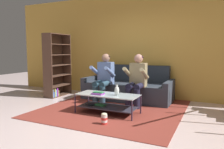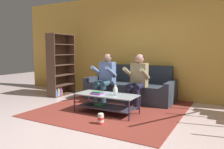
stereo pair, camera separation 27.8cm
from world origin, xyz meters
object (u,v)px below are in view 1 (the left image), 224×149
at_px(couch, 128,88).
at_px(person_seated_left, 104,76).
at_px(person_seated_right, 137,78).
at_px(book_stack, 98,93).
at_px(coffee_table, 107,101).
at_px(bookshelf, 56,68).
at_px(vase, 117,90).
at_px(popcorn_tub, 104,119).

bearing_deg(couch, person_seated_left, -128.22).
bearing_deg(person_seated_right, couch, 128.21).
bearing_deg(couch, book_stack, -92.74).
bearing_deg(person_seated_right, coffee_table, -111.63).
xyz_separation_m(person_seated_left, coffee_table, (0.53, -0.87, -0.40)).
bearing_deg(book_stack, bookshelf, 151.40).
height_order(book_stack, bookshelf, bookshelf).
bearing_deg(bookshelf, person_seated_right, -2.91).
bearing_deg(person_seated_right, book_stack, -117.88).
bearing_deg(person_seated_left, couch, 51.78).
relative_size(person_seated_left, bookshelf, 0.69).
bearing_deg(vase, couch, 102.43).
distance_m(bookshelf, popcorn_tub, 3.01).
bearing_deg(coffee_table, person_seated_right, 68.37).
bearing_deg(bookshelf, coffee_table, -24.81).
xyz_separation_m(couch, bookshelf, (-2.07, -0.43, 0.50)).
distance_m(person_seated_left, bookshelf, 1.64).
relative_size(couch, person_seated_right, 1.90).
height_order(couch, coffee_table, couch).
bearing_deg(person_seated_right, person_seated_left, 179.98).
bearing_deg(book_stack, couch, 87.26).
bearing_deg(popcorn_tub, coffee_table, 112.55).
relative_size(person_seated_right, book_stack, 5.08).
xyz_separation_m(person_seated_right, vase, (-0.12, -0.88, -0.16)).
distance_m(couch, vase, 1.48).
bearing_deg(popcorn_tub, vase, 93.71).
height_order(person_seated_left, book_stack, person_seated_left).
bearing_deg(book_stack, popcorn_tub, -52.06).
bearing_deg(book_stack, person_seated_right, 62.12).
relative_size(person_seated_right, vase, 5.86).
distance_m(person_seated_left, person_seated_right, 0.87).
distance_m(person_seated_right, book_stack, 1.12).
height_order(person_seated_left, popcorn_tub, person_seated_left).
bearing_deg(person_seated_left, popcorn_tub, -62.33).
bearing_deg(couch, bookshelf, -168.33).
relative_size(vase, book_stack, 0.87).
xyz_separation_m(couch, vase, (0.32, -1.43, 0.21)).
bearing_deg(popcorn_tub, book_stack, 127.94).
relative_size(vase, bookshelf, 0.12).
distance_m(coffee_table, bookshelf, 2.44).
bearing_deg(vase, bookshelf, 157.13).
distance_m(couch, bookshelf, 2.17).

